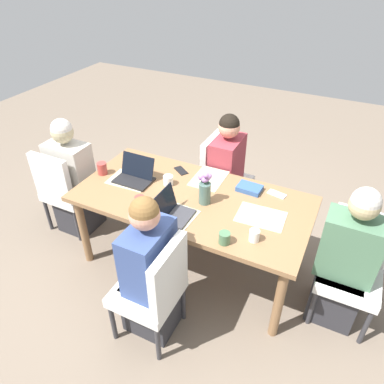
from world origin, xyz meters
TOP-DOWN VIEW (x-y plane):
  - ground_plane at (0.00, 0.00)m, footprint 10.00×10.00m
  - dining_table at (0.00, 0.00)m, footprint 1.92×0.95m
  - chair_far_left_near at (-0.09, 0.76)m, footprint 0.44×0.44m
  - person_far_left_near at (-0.02, 0.70)m, footprint 0.36×0.40m
  - chair_head_left_left_mid at (-1.29, -0.08)m, footprint 0.44×0.44m
  - person_head_left_left_mid at (-1.23, -0.01)m, footprint 0.40×0.36m
  - chair_near_left_far at (0.05, -0.78)m, footprint 0.44×0.44m
  - person_near_left_far at (-0.02, -0.72)m, footprint 0.36×0.40m
  - chair_head_right_right_near at (1.32, 0.11)m, footprint 0.44×0.44m
  - person_head_right_right_near at (1.26, 0.03)m, footprint 0.40×0.36m
  - flower_vase at (-0.12, 0.02)m, footprint 0.11×0.10m
  - placemat_far_left_near at (-0.01, 0.31)m, footprint 0.28×0.37m
  - placemat_head_left_left_mid at (-0.58, -0.00)m, footprint 0.37×0.28m
  - placemat_near_left_far at (-0.01, -0.31)m, footprint 0.27×0.37m
  - placemat_head_right_right_near at (0.60, 0.02)m, footprint 0.37×0.28m
  - laptop_head_right_right_near at (0.56, -0.01)m, footprint 0.32×0.22m
  - laptop_far_left_near at (0.02, 0.32)m, footprint 0.22×0.32m
  - coffee_mug_near_left at (-0.44, 0.38)m, footprint 0.08×0.08m
  - coffee_mug_near_right at (0.88, 0.03)m, footprint 0.08×0.08m
  - coffee_mug_centre_left at (0.31, 0.29)m, footprint 0.08×0.08m
  - coffee_mug_centre_right at (-0.61, 0.27)m, footprint 0.07×0.07m
  - coffee_mug_far_left at (0.26, -0.08)m, footprint 0.08×0.08m
  - book_blue_cover at (-0.39, -0.30)m, footprint 0.21×0.15m
  - phone_black at (0.27, -0.32)m, footprint 0.16×0.14m
  - phone_silver at (-0.61, -0.34)m, footprint 0.16×0.10m

SIDE VIEW (x-z plane):
  - ground_plane at x=0.00m, z-range 0.00..0.00m
  - chair_far_left_near at x=-0.09m, z-range 0.05..0.95m
  - chair_head_left_left_mid at x=-1.29m, z-range 0.05..0.95m
  - chair_near_left_far at x=0.05m, z-range 0.05..0.95m
  - chair_head_right_right_near at x=1.32m, z-range 0.05..0.95m
  - person_far_left_near at x=-0.02m, z-range -0.07..1.12m
  - person_head_left_left_mid at x=-1.23m, z-range -0.07..1.12m
  - person_near_left_far at x=-0.02m, z-range -0.07..1.12m
  - person_head_right_right_near at x=1.26m, z-range -0.07..1.12m
  - dining_table at x=0.00m, z-range 0.29..1.04m
  - placemat_far_left_near at x=-0.01m, z-range 0.74..0.75m
  - placemat_head_left_left_mid at x=-0.58m, z-range 0.74..0.75m
  - placemat_near_left_far at x=-0.01m, z-range 0.74..0.75m
  - placemat_head_right_right_near at x=0.60m, z-range 0.74..0.75m
  - phone_black at x=0.27m, z-range 0.74..0.75m
  - phone_silver at x=-0.61m, z-range 0.74..0.75m
  - book_blue_cover at x=-0.39m, z-range 0.74..0.79m
  - coffee_mug_far_left at x=0.26m, z-range 0.74..0.83m
  - laptop_head_right_right_near at x=0.56m, z-range 0.69..0.89m
  - coffee_mug_near_left at x=-0.44m, z-range 0.74..0.83m
  - coffee_mug_centre_right at x=-0.61m, z-range 0.74..0.83m
  - laptop_far_left_near at x=0.02m, z-range 0.68..0.89m
  - coffee_mug_centre_left at x=0.31m, z-range 0.74..0.83m
  - coffee_mug_near_right at x=0.88m, z-range 0.74..0.85m
  - flower_vase at x=-0.12m, z-range 0.74..1.03m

